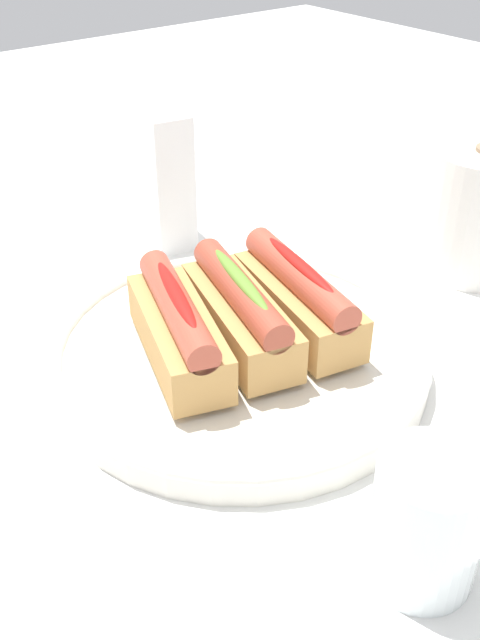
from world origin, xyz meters
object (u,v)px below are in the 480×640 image
hotdog_back (240,312)px  water_glass (425,526)px  serving_bowl (240,353)px  paper_towel_roll (480,212)px  hotdog_side (298,297)px  napkin_box (157,173)px  hotdog_front (178,328)px

hotdog_back → water_glass: size_ratio=1.75×
serving_bowl → paper_towel_roll: bearing=87.9°
hotdog_side → paper_towel_roll: size_ratio=1.17×
hotdog_back → napkin_box: size_ratio=1.05×
water_glass → hotdog_back: bearing=169.7°
paper_towel_roll → napkin_box: napkin_box is taller
hotdog_side → napkin_box: 0.27m
paper_towel_roll → napkin_box: 0.35m
hotdog_front → paper_towel_roll: bearing=86.3°
hotdog_front → hotdog_back: same height
paper_towel_roll → napkin_box: size_ratio=0.89×
hotdog_side → water_glass: (0.22, -0.10, -0.02)m
hotdog_front → napkin_box: 0.29m
hotdog_back → water_glass: hotdog_back is taller
hotdog_side → water_glass: bearing=-23.4°
serving_bowl → water_glass: (0.23, -0.04, 0.02)m
serving_bowl → paper_towel_roll: size_ratio=2.41×
water_glass → napkin_box: size_ratio=0.60×
hotdog_front → water_glass: size_ratio=1.76×
hotdog_front → hotdog_side: (0.02, 0.11, 0.00)m
serving_bowl → hotdog_side: size_ratio=2.05×
hotdog_back → hotdog_side: same height
hotdog_back → napkin_box: 0.27m
hotdog_back → paper_towel_roll: paper_towel_roll is taller
paper_towel_roll → napkin_box: bearing=-141.3°
napkin_box → water_glass: bearing=-4.5°
paper_towel_roll → water_glass: bearing=-57.2°
hotdog_front → paper_towel_roll: size_ratio=1.18×
hotdog_side → napkin_box: napkin_box is taller
hotdog_back → hotdog_side: (0.01, 0.05, 0.00)m
hotdog_back → water_glass: bearing=-10.3°
hotdog_front → hotdog_back: bearing=77.4°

